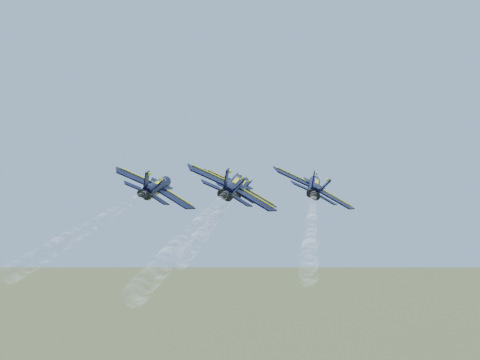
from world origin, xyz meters
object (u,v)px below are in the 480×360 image
(jet_lead, at_px, (241,188))
(jet_slot, at_px, (233,187))
(jet_left, at_px, (157,187))
(jet_right, at_px, (314,187))

(jet_lead, bearing_deg, jet_slot, -88.47)
(jet_left, bearing_deg, jet_slot, -41.73)
(jet_right, xyz_separation_m, jet_slot, (-6.95, -13.06, 0.00))
(jet_lead, height_order, jet_right, same)
(jet_lead, xyz_separation_m, jet_right, (13.48, -6.91, 0.00))
(jet_lead, relative_size, jet_right, 1.00)
(jet_left, xyz_separation_m, jet_right, (21.05, 6.45, 0.00))
(jet_right, bearing_deg, jet_lead, 136.30)
(jet_right, distance_m, jet_slot, 14.80)
(jet_lead, distance_m, jet_slot, 21.01)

